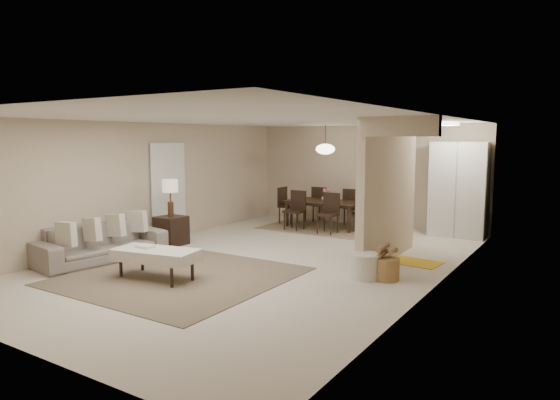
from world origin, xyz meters
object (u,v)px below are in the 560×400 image
Objects in this scene: ottoman_bench at (156,255)px; wicker_basket at (386,269)px; side_table at (171,231)px; dining_table at (325,214)px; round_pouf at (365,266)px; pantry_cabinet at (459,190)px; sofa at (101,243)px.

wicker_basket is at bearing 21.27° from ottoman_bench.
side_table is 3.89m from dining_table.
round_pouf is 1.24× the size of wicker_basket.
wicker_basket is at bearing -1.16° from side_table.
pantry_cabinet is 5.17× the size of wicker_basket.
side_table is (-4.75, -4.06, -0.76)m from pantry_cabinet.
pantry_cabinet is at bearing -30.81° from sofa.
side_table is 4.36m from round_pouf.
sofa is 4.47× the size of round_pouf.
sofa is at bearing -129.95° from pantry_cabinet.
pantry_cabinet is 7.51m from sofa.
wicker_basket is (0.31, 0.10, -0.02)m from round_pouf.
wicker_basket is (-0.09, -4.15, -0.88)m from pantry_cabinet.
round_pouf is at bearing -2.55° from side_table.
pantry_cabinet is at bearing 40.49° from side_table.
pantry_cabinet reaches higher than ottoman_bench.
dining_table is (-3.02, -0.58, -0.72)m from pantry_cabinet.
dining_table reaches higher than ottoman_bench.
ottoman_bench is 5.45m from dining_table.
wicker_basket is at bearing -62.31° from sofa.
dining_table reaches higher than round_pouf.
sofa is 4.97m from wicker_basket.
pantry_cabinet reaches higher than side_table.
side_table is at bearing 118.99° from ottoman_bench.
sofa is 1.68m from side_table.
wicker_basket is at bearing -50.07° from dining_table.
ottoman_bench is at bearing -117.33° from pantry_cabinet.
ottoman_bench is 3.47× the size of wicker_basket.
pantry_cabinet reaches higher than dining_table.
pantry_cabinet reaches higher than round_pouf.
ottoman_bench is at bearing -90.97° from sofa.
dining_table reaches higher than side_table.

